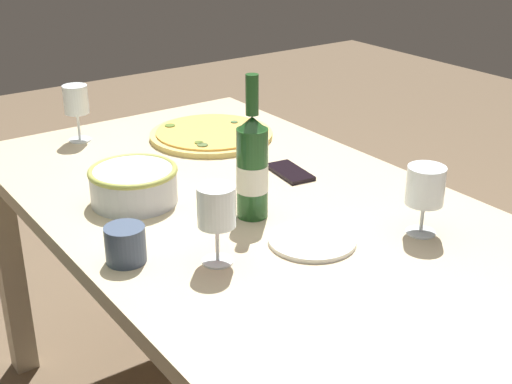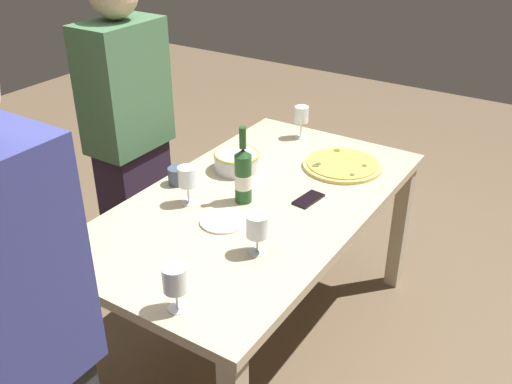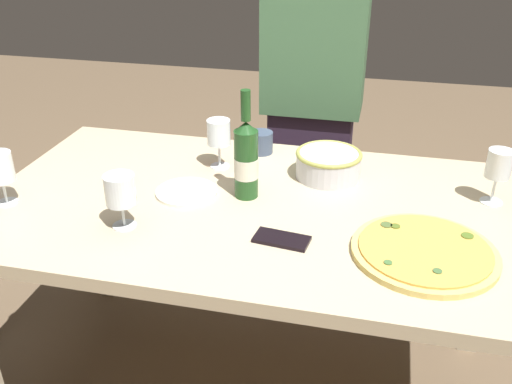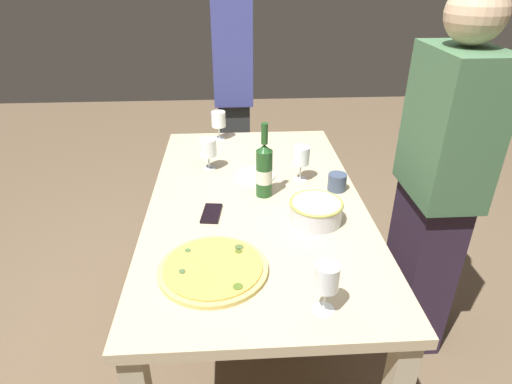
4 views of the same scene
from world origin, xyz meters
TOP-DOWN VIEW (x-y plane):
  - ground_plane at (0.00, 0.00)m, footprint 8.00×8.00m
  - dining_table at (0.00, 0.00)m, footprint 1.60×0.90m
  - pizza at (0.47, -0.17)m, footprint 0.36×0.36m
  - serving_bowl at (0.18, 0.22)m, footprint 0.21×0.21m
  - wine_bottle at (-0.04, 0.04)m, footprint 0.07×0.07m
  - wine_glass_near_pizza at (-0.71, -0.17)m, footprint 0.08×0.08m
  - wine_glass_by_bottle at (-0.32, -0.21)m, footprint 0.08×0.08m
  - wine_glass_far_left at (0.67, 0.16)m, footprint 0.07×0.07m
  - wine_glass_far_right at (-0.17, 0.22)m, footprint 0.08×0.08m
  - cup_amber at (-0.07, 0.36)m, footprint 0.08×0.08m
  - side_plate at (-0.22, 0.01)m, footprint 0.19×0.19m
  - cell_phone at (0.11, -0.19)m, footprint 0.15×0.09m
  - person_host at (-1.21, -0.08)m, footprint 0.39×0.24m
  - person_guest_left at (0.06, 0.75)m, footprint 0.39×0.24m

SIDE VIEW (x-z plane):
  - ground_plane at x=0.00m, z-range 0.00..0.00m
  - dining_table at x=0.00m, z-range 0.28..1.03m
  - side_plate at x=-0.22m, z-range 0.75..0.76m
  - cell_phone at x=0.11m, z-range 0.75..0.76m
  - pizza at x=0.47m, z-range 0.75..0.77m
  - cup_amber at x=-0.07m, z-range 0.75..0.83m
  - serving_bowl at x=0.18m, z-range 0.75..0.84m
  - person_guest_left at x=0.06m, z-range 0.01..1.61m
  - wine_glass_by_bottle at x=-0.32m, z-range 0.78..0.93m
  - wine_glass_near_pizza at x=-0.71m, z-range 0.78..0.94m
  - wine_glass_far_right at x=-0.17m, z-range 0.78..0.95m
  - person_host at x=-1.21m, z-range 0.02..1.71m
  - wine_glass_far_left at x=0.67m, z-range 0.78..0.95m
  - wine_bottle at x=-0.04m, z-range 0.71..1.03m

